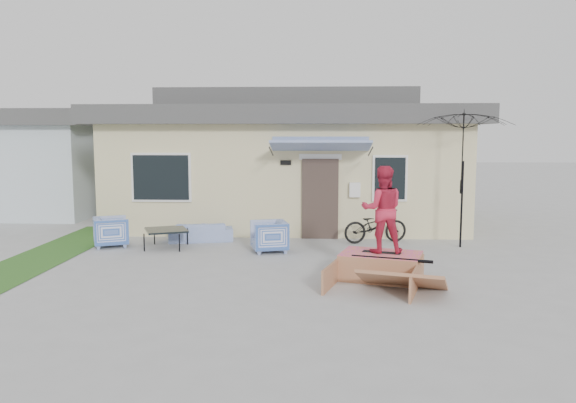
{
  "coord_description": "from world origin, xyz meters",
  "views": [
    {
      "loc": [
        0.94,
        -10.28,
        2.76
      ],
      "look_at": [
        0.3,
        1.8,
        1.3
      ],
      "focal_mm": 35.37,
      "sensor_mm": 36.0,
      "label": 1
    }
  ],
  "objects_px": {
    "loveseat": "(201,229)",
    "armchair_left": "(111,230)",
    "coffee_table": "(166,239)",
    "skate_ramp": "(381,266)",
    "skateboard": "(382,252)",
    "skater": "(382,208)",
    "patio_umbrella": "(463,176)",
    "armchair_right": "(269,235)",
    "bicycle": "(376,222)"
  },
  "relations": [
    {
      "from": "armchair_left",
      "to": "skate_ramp",
      "type": "distance_m",
      "value": 6.85
    },
    {
      "from": "patio_umbrella",
      "to": "armchair_right",
      "type": "bearing_deg",
      "value": -170.22
    },
    {
      "from": "armchair_left",
      "to": "patio_umbrella",
      "type": "xyz_separation_m",
      "value": [
        8.52,
        0.37,
        1.34
      ]
    },
    {
      "from": "loveseat",
      "to": "patio_umbrella",
      "type": "relative_size",
      "value": 0.66
    },
    {
      "from": "skate_ramp",
      "to": "skater",
      "type": "height_order",
      "value": "skater"
    },
    {
      "from": "armchair_right",
      "to": "skateboard",
      "type": "xyz_separation_m",
      "value": [
        2.35,
        -2.32,
        0.11
      ]
    },
    {
      "from": "coffee_table",
      "to": "patio_umbrella",
      "type": "bearing_deg",
      "value": 3.86
    },
    {
      "from": "loveseat",
      "to": "bicycle",
      "type": "bearing_deg",
      "value": 167.93
    },
    {
      "from": "bicycle",
      "to": "patio_umbrella",
      "type": "bearing_deg",
      "value": -119.61
    },
    {
      "from": "patio_umbrella",
      "to": "skate_ramp",
      "type": "distance_m",
      "value": 4.17
    },
    {
      "from": "armchair_right",
      "to": "bicycle",
      "type": "xyz_separation_m",
      "value": [
        2.59,
        1.26,
        0.13
      ]
    },
    {
      "from": "armchair_right",
      "to": "bicycle",
      "type": "bearing_deg",
      "value": 100.57
    },
    {
      "from": "loveseat",
      "to": "armchair_left",
      "type": "relative_size",
      "value": 2.01
    },
    {
      "from": "bicycle",
      "to": "patio_umbrella",
      "type": "relative_size",
      "value": 0.68
    },
    {
      "from": "patio_umbrella",
      "to": "skate_ramp",
      "type": "bearing_deg",
      "value": -125.7
    },
    {
      "from": "bicycle",
      "to": "skater",
      "type": "height_order",
      "value": "skater"
    },
    {
      "from": "armchair_right",
      "to": "patio_umbrella",
      "type": "xyz_separation_m",
      "value": [
        4.61,
        0.79,
        1.34
      ]
    },
    {
      "from": "armchair_left",
      "to": "bicycle",
      "type": "relative_size",
      "value": 0.49
    },
    {
      "from": "patio_umbrella",
      "to": "skateboard",
      "type": "xyz_separation_m",
      "value": [
        -2.26,
        -3.11,
        -1.24
      ]
    },
    {
      "from": "bicycle",
      "to": "armchair_right",
      "type": "bearing_deg",
      "value": 99.26
    },
    {
      "from": "coffee_table",
      "to": "armchair_left",
      "type": "bearing_deg",
      "value": 175.55
    },
    {
      "from": "loveseat",
      "to": "armchair_right",
      "type": "distance_m",
      "value": 2.25
    },
    {
      "from": "coffee_table",
      "to": "skate_ramp",
      "type": "relative_size",
      "value": 0.48
    },
    {
      "from": "armchair_left",
      "to": "patio_umbrella",
      "type": "height_order",
      "value": "patio_umbrella"
    },
    {
      "from": "loveseat",
      "to": "skate_ramp",
      "type": "relative_size",
      "value": 0.83
    },
    {
      "from": "loveseat",
      "to": "armchair_right",
      "type": "xyz_separation_m",
      "value": [
        1.87,
        -1.25,
        0.09
      ]
    },
    {
      "from": "patio_umbrella",
      "to": "skater",
      "type": "relative_size",
      "value": 1.5
    },
    {
      "from": "armchair_left",
      "to": "coffee_table",
      "type": "height_order",
      "value": "armchair_left"
    },
    {
      "from": "loveseat",
      "to": "armchair_left",
      "type": "height_order",
      "value": "armchair_left"
    },
    {
      "from": "coffee_table",
      "to": "skate_ramp",
      "type": "bearing_deg",
      "value": -28.89
    },
    {
      "from": "patio_umbrella",
      "to": "skater",
      "type": "height_order",
      "value": "patio_umbrella"
    },
    {
      "from": "skateboard",
      "to": "skater",
      "type": "bearing_deg",
      "value": 0.0
    },
    {
      "from": "skateboard",
      "to": "bicycle",
      "type": "bearing_deg",
      "value": 104.71
    },
    {
      "from": "skateboard",
      "to": "coffee_table",
      "type": "bearing_deg",
      "value": 170.2
    },
    {
      "from": "bicycle",
      "to": "skate_ramp",
      "type": "height_order",
      "value": "bicycle"
    },
    {
      "from": "coffee_table",
      "to": "patio_umbrella",
      "type": "height_order",
      "value": "patio_umbrella"
    },
    {
      "from": "coffee_table",
      "to": "skateboard",
      "type": "height_order",
      "value": "skateboard"
    },
    {
      "from": "armchair_left",
      "to": "armchair_right",
      "type": "relative_size",
      "value": 1.0
    },
    {
      "from": "coffee_table",
      "to": "skater",
      "type": "distance_m",
      "value": 5.65
    },
    {
      "from": "armchair_left",
      "to": "skate_ramp",
      "type": "xyz_separation_m",
      "value": [
        6.25,
        -2.79,
        -0.16
      ]
    },
    {
      "from": "armchair_right",
      "to": "skater",
      "type": "bearing_deg",
      "value": 30.1
    },
    {
      "from": "patio_umbrella",
      "to": "skate_ramp",
      "type": "xyz_separation_m",
      "value": [
        -2.27,
        -3.16,
        -1.5
      ]
    },
    {
      "from": "coffee_table",
      "to": "bicycle",
      "type": "xyz_separation_m",
      "value": [
        5.11,
        0.95,
        0.3
      ]
    },
    {
      "from": "armchair_left",
      "to": "bicycle",
      "type": "distance_m",
      "value": 6.56
    },
    {
      "from": "patio_umbrella",
      "to": "skater",
      "type": "xyz_separation_m",
      "value": [
        -2.26,
        -3.11,
        -0.39
      ]
    },
    {
      "from": "armchair_left",
      "to": "skateboard",
      "type": "distance_m",
      "value": 6.84
    },
    {
      "from": "skater",
      "to": "armchair_right",
      "type": "bearing_deg",
      "value": -44.77
    },
    {
      "from": "skateboard",
      "to": "skater",
      "type": "distance_m",
      "value": 0.84
    },
    {
      "from": "armchair_left",
      "to": "coffee_table",
      "type": "xyz_separation_m",
      "value": [
        1.4,
        -0.11,
        -0.17
      ]
    },
    {
      "from": "armchair_right",
      "to": "bicycle",
      "type": "relative_size",
      "value": 0.49
    }
  ]
}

